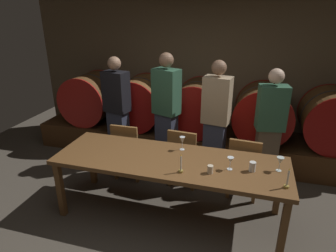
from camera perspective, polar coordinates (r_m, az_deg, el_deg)
ground_plane at (r=3.58m, az=-1.35°, el=-20.42°), size 8.16×8.16×0.00m
back_wall at (r=5.32m, az=7.14°, el=9.94°), size 6.28×0.24×2.63m
barrel_shelf at (r=5.16m, az=5.56°, el=-3.33°), size 5.65×0.90×0.43m
wine_barrel_far_left at (r=5.60m, az=-14.70°, el=5.28°), size 0.89×0.80×0.89m
wine_barrel_left at (r=5.18m, az=-5.34°, el=4.58°), size 0.89×0.80×0.89m
wine_barrel_center at (r=4.91m, az=5.76°, el=3.60°), size 0.89×0.80×0.89m
wine_barrel_right at (r=4.85m, az=17.81°, el=2.38°), size 0.89×0.80×0.89m
wine_barrel_far_right at (r=4.99m, az=29.20°, el=1.13°), size 0.89×0.80×0.89m
dining_table at (r=3.47m, az=0.38°, el=-7.37°), size 2.71×0.88×0.78m
chair_left at (r=4.38m, az=-7.77°, el=-4.28°), size 0.40×0.40×0.88m
chair_center at (r=4.16m, az=3.07°, el=-5.57°), size 0.43×0.43×0.88m
chair_right at (r=4.03m, az=14.54°, el=-7.28°), size 0.43×0.43×0.88m
guest_far_left at (r=4.71m, az=-9.78°, el=2.88°), size 0.42×0.31×1.74m
guest_center_left at (r=4.42m, az=-0.32°, el=2.61°), size 0.44×0.35×1.83m
guest_center_right at (r=4.29m, az=9.21°, el=1.17°), size 0.41×0.29×1.76m
guest_far_right at (r=4.29m, az=19.02°, el=-0.37°), size 0.42×0.31×1.69m
candle_left at (r=3.15m, az=2.50°, el=-7.97°), size 0.05×0.05×0.22m
candle_right at (r=3.12m, az=22.07°, el=-10.08°), size 0.05×0.05×0.22m
wine_glass_left at (r=3.61m, az=2.79°, el=-2.82°), size 0.07×0.07×0.17m
wine_glass_center at (r=3.25m, az=12.00°, el=-6.55°), size 0.07×0.07×0.15m
wine_glass_right at (r=3.37m, az=20.89°, el=-6.35°), size 0.08×0.08×0.16m
cup_left at (r=3.18m, az=8.18°, el=-8.31°), size 0.06×0.06×0.09m
cup_right at (r=3.30m, az=16.04°, el=-7.57°), size 0.07×0.07×0.11m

